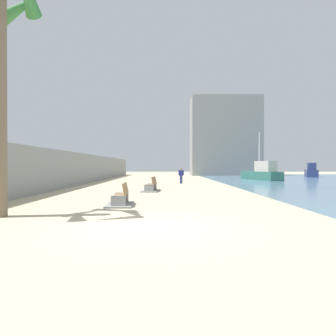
# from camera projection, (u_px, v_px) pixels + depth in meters

# --- Properties ---
(ground_plane) EXTENTS (120.00, 120.00, 0.00)m
(ground_plane) POSITION_uv_depth(u_px,v_px,m) (160.00, 185.00, 26.82)
(ground_plane) COLOR #C6B793
(seawall) EXTENTS (0.80, 64.00, 2.85)m
(seawall) POSITION_uv_depth(u_px,v_px,m) (73.00, 169.00, 26.77)
(seawall) COLOR gray
(seawall) RESTS_ON ground
(bench_near) EXTENTS (1.20, 2.15, 0.98)m
(bench_near) POSITION_uv_depth(u_px,v_px,m) (121.00, 200.00, 13.37)
(bench_near) COLOR gray
(bench_near) RESTS_ON ground
(bench_far) EXTENTS (1.31, 2.20, 0.98)m
(bench_far) POSITION_uv_depth(u_px,v_px,m) (151.00, 188.00, 20.72)
(bench_far) COLOR gray
(bench_far) RESTS_ON ground
(person_walking) EXTENTS (0.52, 0.23, 1.51)m
(person_walking) POSITION_uv_depth(u_px,v_px,m) (181.00, 175.00, 29.71)
(person_walking) COLOR navy
(person_walking) RESTS_ON ground
(boat_distant) EXTENTS (3.40, 6.73, 5.66)m
(boat_distant) POSITION_uv_depth(u_px,v_px,m) (262.00, 173.00, 36.62)
(boat_distant) COLOR #337060
(boat_distant) RESTS_ON water_bay
(boat_far_right) EXTENTS (2.86, 4.56, 2.09)m
(boat_far_right) POSITION_uv_depth(u_px,v_px,m) (311.00, 172.00, 45.86)
(boat_far_right) COLOR navy
(boat_far_right) RESTS_ON water_bay
(harbor_building) EXTENTS (12.00, 6.00, 13.68)m
(harbor_building) POSITION_uv_depth(u_px,v_px,m) (225.00, 137.00, 54.83)
(harbor_building) COLOR gray
(harbor_building) RESTS_ON ground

